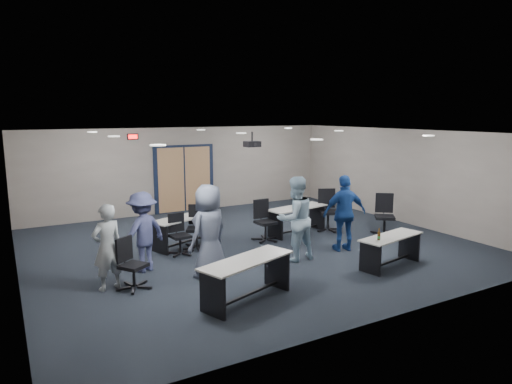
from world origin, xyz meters
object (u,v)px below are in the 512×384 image
table_back_left (185,226)px  chair_loose_left (133,264)px  person_navy (345,213)px  table_front_right (391,245)px  person_back (143,232)px  person_plaid (209,232)px  chair_loose_right (385,215)px  person_gray (107,247)px  chair_back_a (180,235)px  chair_back_d (328,210)px  table_back_right (297,215)px  chair_back_b (197,227)px  chair_back_c (266,221)px  table_front_left (247,273)px  person_lightblue (295,219)px

table_back_left → chair_loose_left: 2.78m
chair_loose_left → person_navy: 4.88m
table_front_right → person_back: size_ratio=1.03×
table_front_right → person_plaid: bearing=149.8°
chair_loose_right → person_gray: size_ratio=0.69×
table_back_left → chair_back_a: 0.69m
chair_back_d → person_navy: person_navy is taller
table_back_right → chair_loose_left: 5.08m
chair_loose_left → person_back: 1.02m
chair_back_a → chair_back_b: size_ratio=0.91×
table_back_left → chair_back_d: chair_back_d is taller
chair_back_c → person_back: 3.35m
chair_back_d → chair_back_a: bearing=-154.4°
chair_back_b → person_plaid: (-0.51, -1.91, 0.41)m
chair_back_d → chair_loose_left: (-5.68, -1.59, -0.08)m
chair_back_d → chair_loose_right: bearing=-26.6°
chair_back_b → chair_back_c: bearing=21.8°
table_back_left → table_back_right: bearing=-28.8°
table_front_left → table_front_right: 3.44m
table_back_right → chair_back_a: size_ratio=1.99×
chair_back_a → person_back: bearing=-152.5°
table_front_left → chair_back_b: size_ratio=1.87×
table_back_right → chair_back_d: (0.91, -0.15, 0.07)m
person_gray → table_back_left: bearing=-155.0°
table_front_right → chair_back_c: bearing=102.8°
person_back → table_front_left: bearing=92.1°
table_front_right → chair_back_d: size_ratio=1.49×
table_back_left → table_back_right: table_back_left is taller
table_front_right → chair_back_b: (-3.03, 3.15, 0.06)m
table_front_left → chair_loose_left: (-1.54, 1.47, -0.03)m
chair_back_c → person_lightblue: size_ratio=0.56×
table_front_right → chair_back_a: 4.57m
person_gray → person_plaid: 1.86m
chair_back_b → chair_back_d: 3.74m
table_back_left → person_back: bearing=-159.1°
table_front_left → chair_loose_left: 2.13m
chair_back_b → table_back_right: bearing=28.7°
table_front_right → person_back: person_back is taller
table_back_right → chair_back_c: (-1.08, -0.20, 0.02)m
table_back_left → chair_back_d: bearing=-29.4°
chair_loose_left → person_navy: size_ratio=0.54×
table_back_left → chair_loose_right: size_ratio=1.69×
chair_loose_left → person_gray: 0.55m
table_front_right → person_navy: (-0.11, 1.34, 0.44)m
table_back_right → chair_back_a: (-3.32, -0.21, -0.03)m
person_back → person_lightblue: bearing=139.9°
person_lightblue → chair_back_b: bearing=-52.8°
table_front_left → person_gray: size_ratio=1.20×
chair_back_d → table_back_left: bearing=-163.0°
table_front_left → table_back_left: table_back_left is taller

